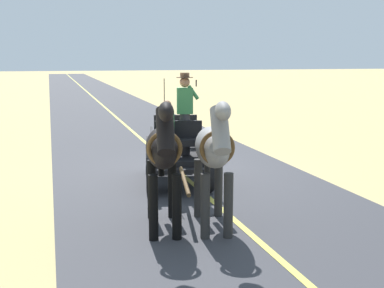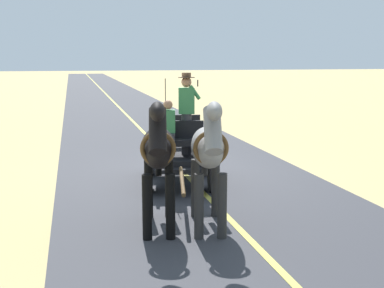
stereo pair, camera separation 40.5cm
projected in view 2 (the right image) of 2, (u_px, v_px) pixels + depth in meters
ground_plane at (185, 174)px, 12.04m from camera, size 200.00×200.00×0.00m
road_surface at (185, 174)px, 12.04m from camera, size 6.09×160.00×0.01m
road_centre_stripe at (185, 174)px, 12.03m from camera, size 0.12×160.00×0.00m
horse_drawn_carriage at (180, 148)px, 10.99m from camera, size 1.85×4.51×2.50m
horse_near_side at (209, 151)px, 7.94m from camera, size 0.85×2.15×2.21m
horse_off_side at (158, 151)px, 7.90m from camera, size 0.82×2.15×2.21m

